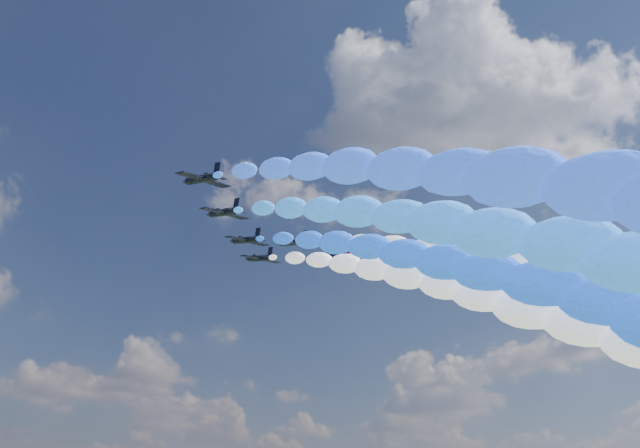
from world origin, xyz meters
TOP-DOWN VIEW (x-y plane):
  - jet_0 at (-28.81, -5.17)m, footprint 8.71×11.52m
  - trail_0 at (-28.81, -55.54)m, footprint 7.26×99.04m
  - jet_1 at (-19.17, 4.81)m, footprint 8.17×11.14m
  - trail_1 at (-19.17, -45.56)m, footprint 7.26×99.04m
  - jet_2 at (-8.66, 14.45)m, footprint 8.16×11.13m
  - trail_2 at (-8.66, -35.92)m, footprint 7.26×99.04m
  - jet_3 at (-1.07, 10.36)m, footprint 8.43×11.32m
  - trail_3 at (-1.07, -40.01)m, footprint 7.26×99.04m
  - jet_4 at (-0.53, 22.20)m, footprint 8.36×11.28m
  - trail_4 at (-0.53, -28.17)m, footprint 7.26×99.04m
  - jet_5 at (10.18, 12.61)m, footprint 8.46×11.34m
  - trail_5 at (10.18, -37.75)m, footprint 7.26×99.04m
  - jet_6 at (18.87, 2.31)m, footprint 8.33×11.25m
  - jet_7 at (26.33, -4.19)m, footprint 8.80×11.58m

SIDE VIEW (x-z plane):
  - trail_0 at x=-28.81m, z-range 52.51..97.09m
  - trail_1 at x=-19.17m, z-range 52.51..97.09m
  - trail_2 at x=-8.66m, z-range 52.51..97.09m
  - trail_3 at x=-1.07m, z-range 52.51..97.09m
  - trail_4 at x=-0.53m, z-range 52.51..97.09m
  - trail_5 at x=10.18m, z-range 52.51..97.09m
  - jet_0 at x=-28.81m, z-range 92.13..96.69m
  - jet_1 at x=-19.17m, z-range 92.13..96.69m
  - jet_2 at x=-8.66m, z-range 92.13..96.69m
  - jet_3 at x=-1.07m, z-range 92.13..96.69m
  - jet_4 at x=-0.53m, z-range 92.13..96.69m
  - jet_5 at x=10.18m, z-range 92.13..96.69m
  - jet_6 at x=18.87m, z-range 92.13..96.69m
  - jet_7 at x=26.33m, z-range 92.13..96.69m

